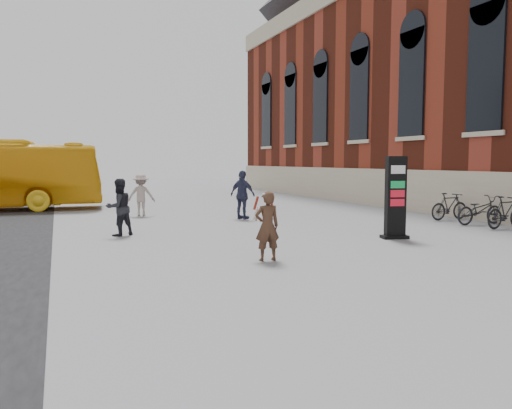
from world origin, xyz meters
name	(u,v)px	position (x,y,z in m)	size (l,w,h in m)	color
ground	(295,260)	(0.00, 0.00, 0.00)	(100.00, 100.00, 0.00)	#9E9EA3
info_pylon	(395,198)	(3.96, 1.72, 1.15)	(0.80, 0.52, 2.31)	black
woman	(267,225)	(-0.60, 0.17, 0.78)	(0.59, 0.54, 1.52)	#42291A
pedestrian_a	(119,207)	(-3.18, 5.12, 0.83)	(0.81, 0.63, 1.67)	black
pedestrian_b	(141,195)	(-1.75, 10.29, 0.84)	(1.08, 0.62, 1.67)	#A08D84
pedestrian_c	(243,195)	(1.61, 7.74, 0.91)	(1.07, 0.44, 1.82)	#303351
bike_5	(506,212)	(8.60, 2.10, 0.53)	(0.50, 1.76, 1.06)	black
bike_6	(480,210)	(8.60, 3.19, 0.50)	(0.66, 1.90, 1.00)	black
bike_7	(449,206)	(8.60, 4.61, 0.51)	(0.48, 1.69, 1.01)	black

